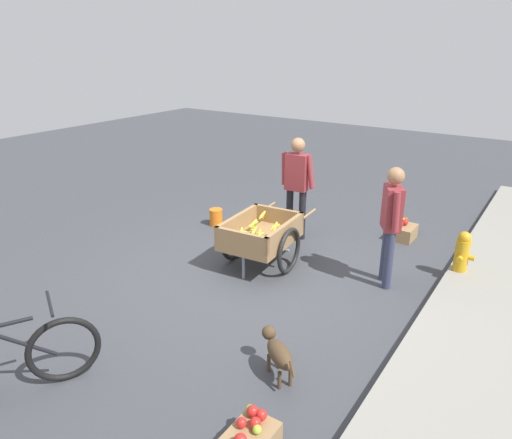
{
  "coord_description": "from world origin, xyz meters",
  "views": [
    {
      "loc": [
        4.71,
        3.23,
        2.98
      ],
      "look_at": [
        -0.11,
        -0.02,
        0.75
      ],
      "focal_mm": 32.9,
      "sensor_mm": 36.0,
      "label": 1
    }
  ],
  "objects": [
    {
      "name": "ground_plane",
      "position": [
        0.0,
        0.0,
        0.0
      ],
      "size": [
        24.0,
        24.0,
        0.0
      ],
      "primitive_type": "plane",
      "color": "#3D3F44"
    },
    {
      "name": "fruit_cart",
      "position": [
        -0.29,
        -0.06,
        0.44
      ],
      "size": [
        1.7,
        0.99,
        0.71
      ],
      "color": "#937047",
      "rests_on": "ground"
    },
    {
      "name": "dog",
      "position": [
        1.58,
        1.37,
        0.27
      ],
      "size": [
        0.43,
        0.57,
        0.4
      ],
      "color": "#4C3823",
      "rests_on": "ground"
    },
    {
      "name": "bicycle",
      "position": [
        3.16,
        -0.47,
        0.35
      ],
      "size": [
        1.49,
        0.84,
        0.85
      ],
      "color": "black",
      "rests_on": "ground"
    },
    {
      "name": "bystander_person",
      "position": [
        -0.73,
        1.58,
        0.93
      ],
      "size": [
        0.46,
        0.34,
        1.56
      ],
      "color": "#333851",
      "rests_on": "ground"
    },
    {
      "name": "plastic_bucket",
      "position": [
        -1.13,
        -1.54,
        0.14
      ],
      "size": [
        0.22,
        0.22,
        0.29
      ],
      "primitive_type": "cylinder",
      "color": "orange",
      "rests_on": "ground"
    },
    {
      "name": "fire_hydrant",
      "position": [
        -1.43,
        2.35,
        0.33
      ],
      "size": [
        0.25,
        0.25,
        0.67
      ],
      "color": "gold",
      "rests_on": "ground"
    },
    {
      "name": "vendor_person",
      "position": [
        -1.43,
        -0.15,
        0.97
      ],
      "size": [
        0.23,
        0.57,
        1.61
      ],
      "color": "black",
      "rests_on": "ground"
    },
    {
      "name": "apple_crate",
      "position": [
        -2.35,
        1.32,
        0.13
      ],
      "size": [
        0.44,
        0.32,
        0.32
      ],
      "color": "#99754C",
      "rests_on": "ground"
    }
  ]
}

